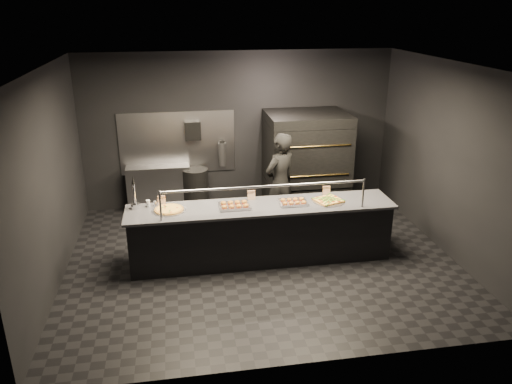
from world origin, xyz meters
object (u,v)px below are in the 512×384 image
at_px(round_pizza, 169,210).
at_px(slider_tray_b, 293,202).
at_px(trash_bin, 196,190).
at_px(service_counter, 261,233).
at_px(prep_shelf, 159,188).
at_px(beer_tap, 135,199).
at_px(square_pizza, 328,200).
at_px(slider_tray_a, 235,205).
at_px(fire_extinguisher, 222,154).
at_px(worker, 280,183).
at_px(towel_dispenser, 193,131).
at_px(pizza_oven, 306,162).

height_order(round_pizza, slider_tray_b, slider_tray_b).
bearing_deg(trash_bin, slider_tray_b, -57.82).
relative_size(round_pizza, slider_tray_b, 1.10).
xyz_separation_m(service_counter, prep_shelf, (-1.60, 2.32, -0.01)).
bearing_deg(round_pizza, beer_tap, 161.94).
bearing_deg(square_pizza, slider_tray_a, 179.30).
height_order(fire_extinguisher, slider_tray_b, fire_extinguisher).
bearing_deg(prep_shelf, round_pizza, -84.79).
distance_m(round_pizza, slider_tray_b, 1.89).
distance_m(service_counter, worker, 1.24).
height_order(towel_dispenser, trash_bin, towel_dispenser).
xyz_separation_m(towel_dispenser, worker, (1.41, -1.34, -0.66)).
height_order(pizza_oven, trash_bin, pizza_oven).
bearing_deg(fire_extinguisher, service_counter, -81.70).
bearing_deg(service_counter, square_pizza, -0.55).
xyz_separation_m(pizza_oven, prep_shelf, (-2.80, 0.42, -0.52)).
xyz_separation_m(prep_shelf, trash_bin, (0.70, -0.10, -0.03)).
height_order(pizza_oven, slider_tray_a, pizza_oven).
bearing_deg(slider_tray_b, prep_shelf, 132.09).
relative_size(towel_dispenser, fire_extinguisher, 0.69).
distance_m(towel_dispenser, fire_extinguisher, 0.74).
height_order(service_counter, fire_extinguisher, service_counter).
distance_m(pizza_oven, square_pizza, 1.92).
distance_m(prep_shelf, trash_bin, 0.71).
height_order(service_counter, beer_tap, beer_tap).
xyz_separation_m(beer_tap, worker, (2.40, 0.85, -0.18)).
bearing_deg(fire_extinguisher, pizza_oven, -17.89).
bearing_deg(fire_extinguisher, towel_dispenser, -178.96).
relative_size(square_pizza, trash_bin, 0.59).
xyz_separation_m(pizza_oven, trash_bin, (-2.10, 0.32, -0.55)).
bearing_deg(square_pizza, worker, 117.18).
bearing_deg(trash_bin, fire_extinguisher, 18.12).
bearing_deg(round_pizza, prep_shelf, 95.21).
height_order(beer_tap, slider_tray_a, beer_tap).
bearing_deg(slider_tray_a, worker, 48.45).
bearing_deg(beer_tap, slider_tray_b, -4.86).
relative_size(pizza_oven, trash_bin, 2.29).
distance_m(prep_shelf, round_pizza, 2.34).
relative_size(service_counter, worker, 2.31).
bearing_deg(trash_bin, square_pizza, -48.73).
bearing_deg(prep_shelf, slider_tray_b, -47.91).
bearing_deg(slider_tray_b, towel_dispenser, 120.31).
xyz_separation_m(prep_shelf, worker, (2.11, -1.27, 0.44)).
bearing_deg(slider_tray_a, slider_tray_b, -0.73).
xyz_separation_m(fire_extinguisher, slider_tray_a, (-0.06, -2.39, -0.11)).
distance_m(prep_shelf, slider_tray_b, 3.17).
relative_size(beer_tap, square_pizza, 1.05).
xyz_separation_m(beer_tap, square_pizza, (2.95, -0.21, -0.13)).
distance_m(slider_tray_a, slider_tray_b, 0.91).
xyz_separation_m(pizza_oven, round_pizza, (-2.59, -1.86, -0.03)).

